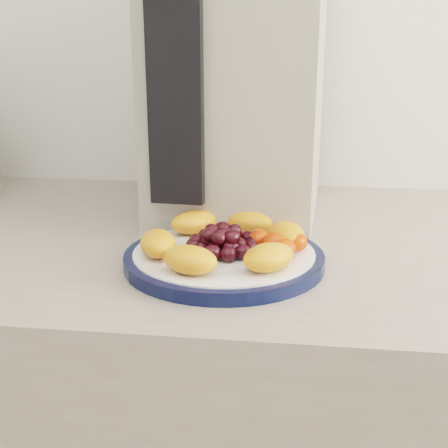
# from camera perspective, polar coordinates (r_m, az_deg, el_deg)

# --- Properties ---
(plate_rim) EXTENTS (0.23, 0.23, 0.01)m
(plate_rim) POSITION_cam_1_polar(r_m,az_deg,el_deg) (0.66, 0.00, -3.54)
(plate_rim) COLOR #0A1334
(plate_rim) RESTS_ON counter
(plate_face) EXTENTS (0.21, 0.21, 0.02)m
(plate_face) POSITION_cam_1_polar(r_m,az_deg,el_deg) (0.66, 0.00, -3.46)
(plate_face) COLOR white
(plate_face) RESTS_ON counter
(appliance_body) EXTENTS (0.24, 0.33, 0.39)m
(appliance_body) POSITION_cam_1_polar(r_m,az_deg,el_deg) (0.84, 1.94, 14.09)
(appliance_body) COLOR #A49E8F
(appliance_body) RESTS_ON counter
(appliance_panel) EXTENTS (0.07, 0.03, 0.29)m
(appliance_panel) POSITION_cam_1_polar(r_m,az_deg,el_deg) (0.70, -4.93, 13.85)
(appliance_panel) COLOR black
(appliance_panel) RESTS_ON appliance_body
(fruit_plate) EXTENTS (0.20, 0.20, 0.03)m
(fruit_plate) POSITION_cam_1_polar(r_m,az_deg,el_deg) (0.65, 0.59, -1.60)
(fruit_plate) COLOR orange
(fruit_plate) RESTS_ON plate_face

